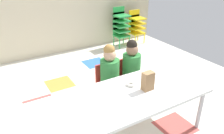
{
  "coord_description": "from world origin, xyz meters",
  "views": [
    {
      "loc": [
        -0.94,
        -2.41,
        1.92
      ],
      "look_at": [
        0.24,
        -0.44,
        0.81
      ],
      "focal_mm": 36.06,
      "sensor_mm": 36.0,
      "label": 1
    }
  ],
  "objects_px": {
    "paper_plate_center_table": "(120,98)",
    "donut_powdered_on_plate": "(131,84)",
    "seated_child_near_camera": "(110,70)",
    "seated_child_middle_seat": "(131,64)",
    "kid_chair_yellow_stack": "(136,25)",
    "kid_chair_green_stack": "(121,25)",
    "paper_bag_brown": "(148,81)",
    "craft_table": "(119,101)",
    "paper_plate_near_edge": "(131,86)"
  },
  "relations": [
    {
      "from": "paper_plate_center_table",
      "to": "donut_powdered_on_plate",
      "type": "distance_m",
      "value": 0.29
    },
    {
      "from": "seated_child_near_camera",
      "to": "seated_child_middle_seat",
      "type": "distance_m",
      "value": 0.36
    },
    {
      "from": "seated_child_near_camera",
      "to": "kid_chair_yellow_stack",
      "type": "bearing_deg",
      "value": 45.93
    },
    {
      "from": "donut_powdered_on_plate",
      "to": "paper_plate_center_table",
      "type": "bearing_deg",
      "value": -147.5
    },
    {
      "from": "paper_plate_center_table",
      "to": "kid_chair_green_stack",
      "type": "bearing_deg",
      "value": 56.97
    },
    {
      "from": "paper_plate_center_table",
      "to": "donut_powdered_on_plate",
      "type": "height_order",
      "value": "donut_powdered_on_plate"
    },
    {
      "from": "seated_child_near_camera",
      "to": "paper_plate_center_table",
      "type": "distance_m",
      "value": 0.7
    },
    {
      "from": "paper_bag_brown",
      "to": "donut_powdered_on_plate",
      "type": "height_order",
      "value": "paper_bag_brown"
    },
    {
      "from": "paper_plate_center_table",
      "to": "seated_child_middle_seat",
      "type": "bearing_deg",
      "value": 47.18
    },
    {
      "from": "craft_table",
      "to": "paper_plate_center_table",
      "type": "bearing_deg",
      "value": -50.91
    },
    {
      "from": "kid_chair_yellow_stack",
      "to": "paper_bag_brown",
      "type": "xyz_separation_m",
      "value": [
        -1.82,
        -2.66,
        0.22
      ]
    },
    {
      "from": "craft_table",
      "to": "donut_powdered_on_plate",
      "type": "xyz_separation_m",
      "value": [
        0.25,
        0.14,
        0.06
      ]
    },
    {
      "from": "kid_chair_green_stack",
      "to": "paper_plate_center_table",
      "type": "xyz_separation_m",
      "value": [
        -1.72,
        -2.65,
        0.05
      ]
    },
    {
      "from": "paper_bag_brown",
      "to": "donut_powdered_on_plate",
      "type": "xyz_separation_m",
      "value": [
        -0.12,
        0.16,
        -0.09
      ]
    },
    {
      "from": "craft_table",
      "to": "seated_child_near_camera",
      "type": "height_order",
      "value": "seated_child_near_camera"
    },
    {
      "from": "seated_child_middle_seat",
      "to": "paper_plate_near_edge",
      "type": "distance_m",
      "value": 0.62
    },
    {
      "from": "kid_chair_green_stack",
      "to": "kid_chair_yellow_stack",
      "type": "distance_m",
      "value": 0.46
    },
    {
      "from": "craft_table",
      "to": "seated_child_middle_seat",
      "type": "bearing_deg",
      "value": 46.02
    },
    {
      "from": "seated_child_near_camera",
      "to": "kid_chair_yellow_stack",
      "type": "xyz_separation_m",
      "value": [
        1.93,
        1.99,
        -0.1
      ]
    },
    {
      "from": "seated_child_near_camera",
      "to": "kid_chair_green_stack",
      "type": "height_order",
      "value": "seated_child_near_camera"
    },
    {
      "from": "seated_child_middle_seat",
      "to": "paper_plate_center_table",
      "type": "distance_m",
      "value": 0.89
    },
    {
      "from": "seated_child_near_camera",
      "to": "paper_plate_center_table",
      "type": "xyz_separation_m",
      "value": [
        -0.25,
        -0.66,
        0.01
      ]
    },
    {
      "from": "seated_child_middle_seat",
      "to": "paper_plate_center_table",
      "type": "height_order",
      "value": "seated_child_middle_seat"
    },
    {
      "from": "paper_plate_near_edge",
      "to": "kid_chair_yellow_stack",
      "type": "bearing_deg",
      "value": 52.2
    },
    {
      "from": "seated_child_middle_seat",
      "to": "kid_chair_green_stack",
      "type": "bearing_deg",
      "value": 60.79
    },
    {
      "from": "paper_bag_brown",
      "to": "craft_table",
      "type": "bearing_deg",
      "value": 176.4
    },
    {
      "from": "seated_child_middle_seat",
      "to": "paper_bag_brown",
      "type": "xyz_separation_m",
      "value": [
        -0.25,
        -0.67,
        0.12
      ]
    },
    {
      "from": "kid_chair_green_stack",
      "to": "paper_plate_center_table",
      "type": "distance_m",
      "value": 3.16
    },
    {
      "from": "paper_bag_brown",
      "to": "donut_powdered_on_plate",
      "type": "distance_m",
      "value": 0.22
    },
    {
      "from": "seated_child_near_camera",
      "to": "paper_plate_near_edge",
      "type": "bearing_deg",
      "value": -90.63
    },
    {
      "from": "craft_table",
      "to": "kid_chair_yellow_stack",
      "type": "relative_size",
      "value": 2.58
    },
    {
      "from": "kid_chair_green_stack",
      "to": "kid_chair_yellow_stack",
      "type": "xyz_separation_m",
      "value": [
        0.45,
        -0.0,
        -0.06
      ]
    },
    {
      "from": "seated_child_middle_seat",
      "to": "kid_chair_yellow_stack",
      "type": "bearing_deg",
      "value": 51.8
    },
    {
      "from": "donut_powdered_on_plate",
      "to": "seated_child_middle_seat",
      "type": "bearing_deg",
      "value": 53.86
    },
    {
      "from": "craft_table",
      "to": "donut_powdered_on_plate",
      "type": "relative_size",
      "value": 18.22
    },
    {
      "from": "donut_powdered_on_plate",
      "to": "seated_child_near_camera",
      "type": "bearing_deg",
      "value": 89.37
    },
    {
      "from": "seated_child_near_camera",
      "to": "paper_bag_brown",
      "type": "relative_size",
      "value": 4.17
    },
    {
      "from": "craft_table",
      "to": "donut_powdered_on_plate",
      "type": "distance_m",
      "value": 0.3
    },
    {
      "from": "donut_powdered_on_plate",
      "to": "kid_chair_yellow_stack",
      "type": "bearing_deg",
      "value": 52.2
    },
    {
      "from": "kid_chair_green_stack",
      "to": "donut_powdered_on_plate",
      "type": "height_order",
      "value": "kid_chair_green_stack"
    },
    {
      "from": "paper_plate_near_edge",
      "to": "donut_powdered_on_plate",
      "type": "height_order",
      "value": "donut_powdered_on_plate"
    },
    {
      "from": "seated_child_near_camera",
      "to": "craft_table",
      "type": "bearing_deg",
      "value": -111.9
    },
    {
      "from": "craft_table",
      "to": "kid_chair_yellow_stack",
      "type": "xyz_separation_m",
      "value": [
        2.19,
        2.64,
        -0.07
      ]
    },
    {
      "from": "kid_chair_green_stack",
      "to": "donut_powdered_on_plate",
      "type": "relative_size",
      "value": 8.12
    },
    {
      "from": "paper_bag_brown",
      "to": "paper_plate_center_table",
      "type": "height_order",
      "value": "paper_bag_brown"
    },
    {
      "from": "paper_plate_near_edge",
      "to": "craft_table",
      "type": "bearing_deg",
      "value": -151.08
    },
    {
      "from": "kid_chair_green_stack",
      "to": "paper_plate_near_edge",
      "type": "bearing_deg",
      "value": -120.69
    },
    {
      "from": "seated_child_middle_seat",
      "to": "donut_powdered_on_plate",
      "type": "height_order",
      "value": "seated_child_middle_seat"
    },
    {
      "from": "craft_table",
      "to": "paper_plate_center_table",
      "type": "relative_size",
      "value": 11.47
    },
    {
      "from": "paper_plate_near_edge",
      "to": "paper_plate_center_table",
      "type": "relative_size",
      "value": 1.0
    }
  ]
}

